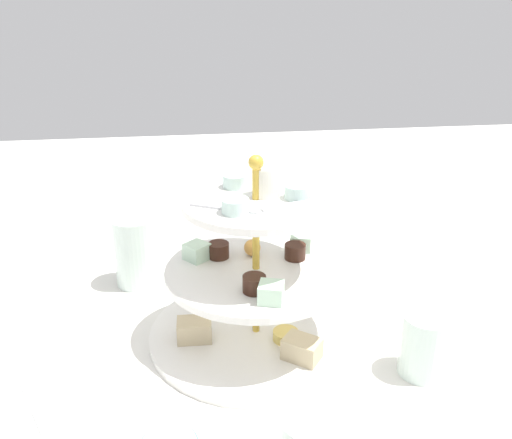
# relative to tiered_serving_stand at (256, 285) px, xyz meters

# --- Properties ---
(ground_plane) EXTENTS (2.40, 2.40, 0.00)m
(ground_plane) POSITION_rel_tiered_serving_stand_xyz_m (-0.00, -0.00, -0.09)
(ground_plane) COLOR silver
(tiered_serving_stand) EXTENTS (0.31, 0.31, 0.27)m
(tiered_serving_stand) POSITION_rel_tiered_serving_stand_xyz_m (0.00, 0.00, 0.00)
(tiered_serving_stand) COLOR white
(tiered_serving_stand) RESTS_ON ground_plane
(water_glass_tall_right) EXTENTS (0.07, 0.07, 0.12)m
(water_glass_tall_right) POSITION_rel_tiered_serving_stand_xyz_m (-0.18, 0.18, -0.03)
(water_glass_tall_right) COLOR silver
(water_glass_tall_right) RESTS_ON ground_plane
(butter_knife_left) EXTENTS (0.13, 0.13, 0.00)m
(butter_knife_left) POSITION_rel_tiered_serving_stand_xyz_m (0.18, 0.25, -0.08)
(butter_knife_left) COLOR silver
(butter_knife_left) RESTS_ON ground_plane
(butter_knife_right) EXTENTS (0.09, 0.16, 0.00)m
(butter_knife_right) POSITION_rel_tiered_serving_stand_xyz_m (-0.29, -0.09, -0.08)
(butter_knife_right) COLOR silver
(butter_knife_right) RESTS_ON ground_plane
(water_glass_mid_back) EXTENTS (0.06, 0.06, 0.09)m
(water_glass_mid_back) POSITION_rel_tiered_serving_stand_xyz_m (0.20, -0.11, -0.04)
(water_glass_mid_back) COLOR silver
(water_glass_mid_back) RESTS_ON ground_plane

